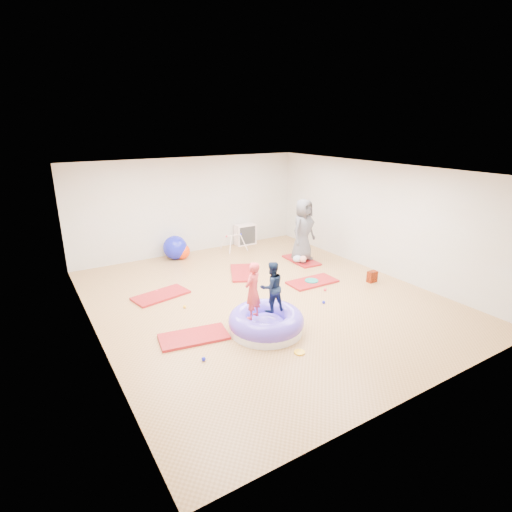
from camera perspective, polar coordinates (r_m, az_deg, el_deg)
room at (r=8.49m, az=1.06°, el=2.65°), size 7.01×8.01×2.81m
gym_mat_front_left at (r=7.48m, az=-8.87°, el=-11.34°), size 1.31×0.81×0.05m
gym_mat_mid_left at (r=9.29m, az=-13.44°, el=-5.48°), size 1.32×0.84×0.05m
gym_mat_center_back at (r=10.36m, az=-1.82°, el=-2.39°), size 1.09×1.38×0.05m
gym_mat_right at (r=9.87m, az=8.05°, el=-3.67°), size 1.22×0.63×0.05m
gym_mat_rear_right at (r=11.37m, az=6.47°, el=-0.59°), size 0.64×1.19×0.05m
inflatable_cushion at (r=7.56m, az=1.46°, el=-9.47°), size 1.42×1.42×0.45m
child_pink at (r=7.08m, az=-0.47°, el=-4.60°), size 0.46×0.40×1.06m
child_navy at (r=7.36m, az=2.26°, el=-4.07°), size 0.49×0.39×0.97m
adult_caregiver at (r=11.06m, az=6.75°, el=3.68°), size 0.97×0.78×1.73m
infant at (r=11.08m, az=6.30°, el=-0.33°), size 0.39×0.40×0.23m
ball_pit_balls at (r=8.71m, az=-0.33°, el=-6.51°), size 3.68×3.36×0.07m
exercise_ball_blue at (r=11.61m, az=-11.48°, el=1.20°), size 0.68×0.68×0.68m
exercise_ball_orange at (r=11.62m, az=-10.49°, el=0.65°), size 0.44×0.44×0.44m
infant_play_gym at (r=12.15m, az=-3.18°, el=2.29°), size 0.65×0.62×0.50m
cube_shelf at (r=12.77m, az=-1.55°, el=3.10°), size 0.66×0.33×0.66m
balance_disc at (r=9.85m, az=7.94°, el=-3.64°), size 0.33×0.33×0.07m
backpack at (r=10.19m, az=16.26°, el=-2.85°), size 0.24×0.15×0.28m
yellow_toy at (r=7.01m, az=6.24°, el=-13.52°), size 0.19×0.19×0.03m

